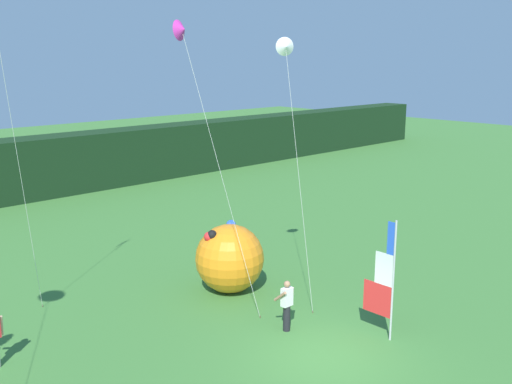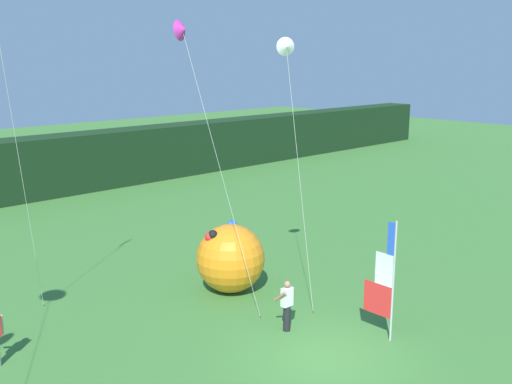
% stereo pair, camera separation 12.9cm
% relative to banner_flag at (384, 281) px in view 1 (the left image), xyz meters
% --- Properties ---
extents(ground_plane, '(120.00, 120.00, 0.00)m').
position_rel_banner_flag_xyz_m(ground_plane, '(-2.26, 0.31, -1.74)').
color(ground_plane, '#3D7533').
extents(banner_flag, '(0.06, 1.03, 3.64)m').
position_rel_banner_flag_xyz_m(banner_flag, '(0.00, 0.00, 0.00)').
color(banner_flag, '#B7B7BC').
rests_on(banner_flag, ground).
extents(person_near_banner, '(0.55, 0.48, 1.60)m').
position_rel_banner_flag_xyz_m(person_near_banner, '(-1.76, 2.22, -0.89)').
color(person_near_banner, black).
rests_on(person_near_banner, ground).
extents(inflatable_balloon, '(2.42, 2.42, 2.44)m').
position_rel_banner_flag_xyz_m(inflatable_balloon, '(-0.96, 5.75, -0.52)').
color(inflatable_balloon, orange).
rests_on(inflatable_balloon, ground).
extents(kite_magenta_delta_2, '(1.51, 2.46, 9.23)m').
position_rel_banner_flag_xyz_m(kite_magenta_delta_2, '(-2.88, 5.58, 7.08)').
color(kite_magenta_delta_2, brown).
rests_on(kite_magenta_delta_2, ground).
extents(kite_white_delta_3, '(0.61, 1.70, 8.72)m').
position_rel_banner_flag_xyz_m(kite_white_delta_3, '(-0.13, 3.93, 6.60)').
color(kite_white_delta_3, brown).
rests_on(kite_white_delta_3, ground).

